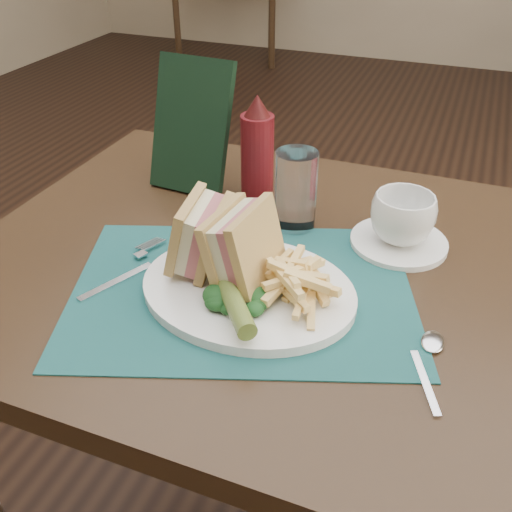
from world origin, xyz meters
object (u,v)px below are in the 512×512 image
Objects in this scene: plate at (248,290)px; ketchup_bottle at (257,148)px; sandwich_half_b at (230,241)px; saucer at (398,242)px; drinking_glass at (296,191)px; check_presenter at (191,126)px; placemat at (242,290)px; coffee_cup at (403,218)px; table_main at (262,419)px; table_bg_left at (239,4)px; sandwich_half_a at (186,232)px.

plate is 1.61× the size of ketchup_bottle.
saucer is (0.20, 0.19, -0.07)m from sandwich_half_b.
sandwich_half_b is 0.27m from ketchup_bottle.
drinking_glass is 0.24m from check_presenter.
saucer is at bearing 47.17° from placemat.
placemat is 0.27m from coffee_cup.
check_presenter is at bearing 130.50° from plate.
ketchup_bottle is (-0.09, 0.28, 0.08)m from plate.
table_main is at bearing -151.18° from saucer.
sandwich_half_b is 1.16× the size of coffee_cup.
sandwich_half_b is at bearing -136.83° from coffee_cup.
table_bg_left is at bearing 115.20° from plate.
check_presenter reaches higher than sandwich_half_a.
coffee_cup is at bearing -15.19° from ketchup_bottle.
drinking_glass reaches higher than placemat.
drinking_glass is at bearing 91.92° from plate.
plate is 0.27m from coffee_cup.
check_presenter is (-0.12, 0.00, 0.02)m from ketchup_bottle.
coffee_cup is 0.40m from check_presenter.
sandwich_half_b is (-0.02, 0.01, 0.07)m from placemat.
table_main and table_bg_left have the same top height.
drinking_glass is 0.12m from ketchup_bottle.
ketchup_bottle reaches higher than sandwich_half_a.
sandwich_half_a is (-0.08, -0.08, 0.45)m from table_main.
ketchup_bottle reaches higher than drinking_glass.
sandwich_half_b reaches higher than placemat.
table_main is 1.91× the size of placemat.
sandwich_half_b reaches higher than plate.
check_presenter is (-0.20, 0.18, 0.49)m from table_main.
placemat is 2.53× the size of ketchup_bottle.
saucer is at bearing 25.23° from sandwich_half_a.
sandwich_half_b is (0.07, -0.01, 0.00)m from sandwich_half_a.
sandwich_half_a is at bearing -145.81° from coffee_cup.
coffee_cup is 0.53× the size of ketchup_bottle.
placemat is 3.14× the size of saucer.
sandwich_half_b is at bearing -67.47° from table_bg_left.
sandwich_half_b is at bearing -50.67° from check_presenter.
ketchup_bottle is (-0.09, 0.07, 0.03)m from drinking_glass.
check_presenter is (-0.12, 0.26, 0.04)m from sandwich_half_a.
table_main is 4.09m from table_bg_left.
sandwich_half_a is 0.29m from check_presenter.
ketchup_bottle reaches higher than placemat.
sandwich_half_b is (-0.03, 0.01, 0.06)m from plate.
drinking_glass is at bearing -179.17° from saucer.
plate is 2.31× the size of drinking_glass.
ketchup_bottle is at bearing 164.81° from saucer.
drinking_glass reaches higher than table_main.
ketchup_bottle is at bearing 164.81° from coffee_cup.
table_bg_left is 3.88m from check_presenter.
check_presenter reaches higher than coffee_cup.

